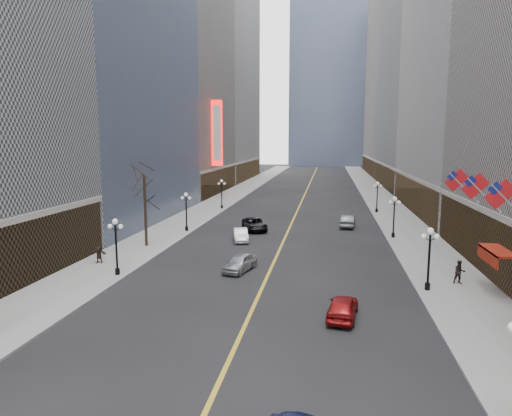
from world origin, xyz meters
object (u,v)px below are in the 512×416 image
(car_nb_near, at_px, (240,263))
(car_nb_far, at_px, (254,224))
(car_nb_mid, at_px, (241,235))
(streetlamp_east_3, at_px, (377,194))
(streetlamp_west_1, at_px, (116,241))
(streetlamp_east_2, at_px, (394,213))
(streetlamp_west_2, at_px, (186,208))
(streetlamp_east_1, at_px, (429,252))
(streetlamp_west_3, at_px, (222,191))
(car_sb_mid, at_px, (343,307))
(car_sb_far, at_px, (348,221))

(car_nb_near, bearing_deg, car_nb_far, 110.27)
(car_nb_mid, distance_m, car_nb_far, 5.98)
(streetlamp_east_3, distance_m, streetlamp_west_1, 43.05)
(streetlamp_east_2, distance_m, streetlamp_west_2, 23.60)
(streetlamp_east_1, distance_m, streetlamp_east_3, 36.00)
(streetlamp_west_3, bearing_deg, car_sb_mid, -67.38)
(streetlamp_west_2, distance_m, streetlamp_west_3, 18.00)
(car_nb_mid, relative_size, car_sb_far, 0.89)
(car_nb_mid, bearing_deg, streetlamp_east_2, -1.59)
(streetlamp_west_3, bearing_deg, streetlamp_east_1, -56.75)
(streetlamp_east_3, relative_size, streetlamp_west_3, 1.00)
(streetlamp_east_2, height_order, streetlamp_west_3, same)
(streetlamp_west_1, xyz_separation_m, car_sb_far, (18.92, 24.08, -2.13))
(streetlamp_east_3, height_order, streetlamp_west_1, same)
(streetlamp_east_2, bearing_deg, streetlamp_east_1, -90.00)
(streetlamp_east_2, distance_m, streetlamp_west_3, 29.68)
(streetlamp_east_3, height_order, streetlamp_west_3, same)
(streetlamp_east_2, height_order, car_sb_far, streetlamp_east_2)
(car_nb_mid, bearing_deg, car_nb_near, -94.04)
(streetlamp_east_3, distance_m, streetlamp_west_3, 23.60)
(streetlamp_east_3, xyz_separation_m, car_sb_far, (-4.68, -11.92, -2.13))
(car_nb_mid, bearing_deg, car_sb_mid, -77.74)
(streetlamp_east_1, xyz_separation_m, streetlamp_east_2, (0.00, 18.00, 0.00))
(streetlamp_east_1, distance_m, car_nb_mid, 21.77)
(car_nb_mid, relative_size, car_nb_far, 0.77)
(streetlamp_west_2, distance_m, car_nb_mid, 8.48)
(streetlamp_east_1, bearing_deg, car_nb_near, 168.02)
(streetlamp_west_2, bearing_deg, streetlamp_east_2, 0.00)
(streetlamp_west_2, relative_size, car_nb_near, 1.09)
(streetlamp_east_1, bearing_deg, car_sb_far, 100.99)
(streetlamp_west_1, xyz_separation_m, car_nb_near, (9.34, 3.03, -2.19))
(streetlamp_west_1, xyz_separation_m, streetlamp_west_2, (0.00, 18.00, 0.00))
(streetlamp_east_1, height_order, streetlamp_east_2, same)
(streetlamp_east_1, distance_m, streetlamp_west_3, 43.05)
(streetlamp_west_1, xyz_separation_m, streetlamp_west_3, (0.00, 36.00, 0.00))
(streetlamp_west_1, height_order, car_nb_mid, streetlamp_west_1)
(streetlamp_east_2, relative_size, car_nb_far, 0.83)
(streetlamp_east_3, height_order, car_sb_mid, streetlamp_east_3)
(streetlamp_east_2, relative_size, streetlamp_east_3, 1.00)
(streetlamp_east_2, bearing_deg, streetlamp_west_3, 142.67)
(car_nb_near, bearing_deg, streetlamp_east_3, 81.65)
(streetlamp_west_1, xyz_separation_m, car_nb_mid, (7.24, 14.20, -2.22))
(car_nb_near, distance_m, car_nb_far, 17.20)
(streetlamp_west_1, relative_size, car_nb_mid, 1.09)
(streetlamp_west_1, height_order, car_nb_far, streetlamp_west_1)
(car_nb_far, xyz_separation_m, car_sb_mid, (9.69, -26.06, -0.04))
(streetlamp_east_3, relative_size, car_sb_mid, 1.08)
(streetlamp_west_1, distance_m, streetlamp_west_2, 18.00)
(streetlamp_east_3, xyz_separation_m, car_nb_mid, (-16.36, -21.80, -2.22))
(car_nb_mid, height_order, car_nb_far, car_nb_far)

